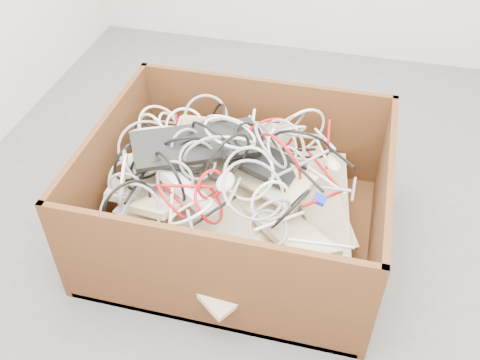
% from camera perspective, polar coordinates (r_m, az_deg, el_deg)
% --- Properties ---
extents(ground, '(3.00, 3.00, 0.00)m').
position_cam_1_polar(ground, '(2.52, 3.65, -2.40)').
color(ground, '#535255').
rests_on(ground, ground).
extents(cardboard_box, '(1.15, 0.96, 0.51)m').
position_cam_1_polar(cardboard_box, '(2.28, -0.51, -3.40)').
color(cardboard_box, '#3C240F').
rests_on(cardboard_box, ground).
extents(keyboard_pile, '(1.05, 0.98, 0.41)m').
position_cam_1_polar(keyboard_pile, '(2.21, -0.48, -0.37)').
color(keyboard_pile, beige).
rests_on(keyboard_pile, cardboard_box).
extents(mice_scatter, '(0.75, 0.62, 0.21)m').
position_cam_1_polar(mice_scatter, '(2.08, -1.67, -0.28)').
color(mice_scatter, beige).
rests_on(mice_scatter, keyboard_pile).
extents(power_strip_left, '(0.32, 0.21, 0.14)m').
position_cam_1_polar(power_strip_left, '(2.24, -8.16, 3.03)').
color(power_strip_left, white).
rests_on(power_strip_left, keyboard_pile).
extents(power_strip_right, '(0.30, 0.20, 0.10)m').
position_cam_1_polar(power_strip_right, '(2.07, -5.52, -1.27)').
color(power_strip_right, white).
rests_on(power_strip_right, keyboard_pile).
extents(vga_plug, '(0.05, 0.05, 0.03)m').
position_cam_1_polar(vga_plug, '(2.01, 8.40, -2.06)').
color(vga_plug, '#0B13AE').
rests_on(vga_plug, keyboard_pile).
extents(cable_tangle, '(1.03, 0.83, 0.44)m').
position_cam_1_polar(cable_tangle, '(2.15, -2.89, 2.50)').
color(cable_tangle, '#A30B10').
rests_on(cable_tangle, keyboard_pile).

